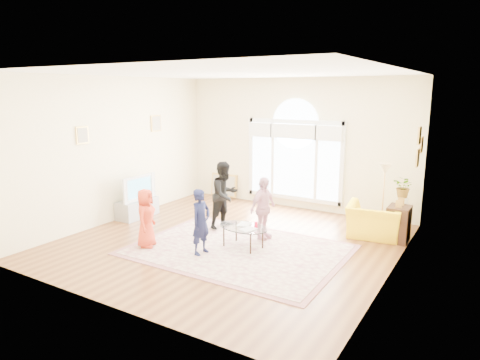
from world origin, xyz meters
The scene contains 17 objects.
ground centered at (0.00, 0.00, 0.00)m, with size 6.00×6.00×0.00m, color #583119.
room_shell centered at (0.01, 2.83, 1.57)m, with size 6.00×6.00×6.00m.
area_rug centered at (0.36, -0.30, 0.01)m, with size 3.60×2.60×0.02m, color beige.
rug_border centered at (0.36, -0.30, 0.01)m, with size 3.80×2.80×0.01m, color #925C5D.
tv_console centered at (-2.75, 0.30, 0.21)m, with size 0.45×1.00×0.42m, color gray.
television centered at (-2.74, 0.30, 0.71)m, with size 0.17×1.00×0.57m.
coffee_table centered at (0.39, -0.16, 0.40)m, with size 1.08×0.78×0.54m.
armchair centered at (2.31, 1.74, 0.33)m, with size 1.03×0.90×0.67m, color yellow.
side_cabinet centered at (2.78, 1.74, 0.35)m, with size 0.40×0.50×0.70m, color black.
floor_lamp centered at (2.46, 1.75, 1.28)m, with size 0.27×0.27×1.51m.
plant_pedestal centered at (2.70, 2.49, 0.35)m, with size 0.20×0.20×0.70m, color white.
potted_plant centered at (2.70, 2.49, 0.93)m, with size 0.41×0.36×0.46m, color #33722D.
leaning_picture centered at (-2.04, 2.90, 0.00)m, with size 0.80×0.05×0.62m, color tan.
child_red centered at (-1.19, -1.05, 0.57)m, with size 0.54×0.35×1.10m, color red.
child_navy centered at (-0.09, -0.82, 0.61)m, with size 0.43×0.28×1.18m, color #121636.
child_black centered at (-0.55, 0.66, 0.73)m, with size 0.69×0.54×1.42m, color black.
child_pink centered at (0.48, 0.46, 0.64)m, with size 0.72×0.30×1.23m, color #DC9FB1.
Camera 1 is at (4.26, -6.67, 2.88)m, focal length 32.00 mm.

